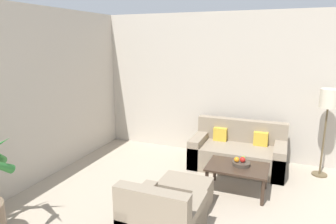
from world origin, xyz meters
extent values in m
cube|color=#BCB2A3|center=(0.00, 6.78, 1.35)|extent=(8.20, 0.06, 2.70)
cone|color=#2D7533|center=(-2.58, 3.30, 0.96)|extent=(0.57, 0.48, 0.38)
cube|color=gray|center=(-0.48, 6.16, 0.20)|extent=(1.59, 0.83, 0.40)
cube|color=gray|center=(-0.48, 6.49, 0.60)|extent=(1.59, 0.16, 0.40)
cube|color=gray|center=(-1.17, 6.16, 0.26)|extent=(0.20, 0.83, 0.52)
cube|color=gray|center=(0.21, 6.16, 0.26)|extent=(0.20, 0.83, 0.52)
cube|color=gold|center=(-0.84, 6.37, 0.52)|extent=(0.24, 0.12, 0.24)
cube|color=gold|center=(-0.12, 6.37, 0.52)|extent=(0.24, 0.12, 0.24)
cylinder|color=brown|center=(0.85, 6.38, 0.01)|extent=(0.24, 0.24, 0.03)
cylinder|color=brown|center=(0.85, 6.38, 0.59)|extent=(0.03, 0.03, 1.13)
cylinder|color=beige|center=(0.85, 6.38, 1.30)|extent=(0.27, 0.27, 0.30)
cylinder|color=#38281E|center=(-0.73, 5.04, 0.19)|extent=(0.05, 0.05, 0.38)
cylinder|color=#38281E|center=(0.04, 5.04, 0.19)|extent=(0.05, 0.05, 0.38)
cylinder|color=#38281E|center=(-0.73, 5.55, 0.19)|extent=(0.05, 0.05, 0.38)
cylinder|color=#38281E|center=(0.04, 5.55, 0.19)|extent=(0.05, 0.05, 0.38)
cube|color=#38281E|center=(-0.35, 5.30, 0.39)|extent=(0.87, 0.60, 0.03)
cylinder|color=#42382D|center=(-0.30, 5.34, 0.43)|extent=(0.26, 0.26, 0.05)
sphere|color=red|center=(-0.28, 5.34, 0.50)|extent=(0.08, 0.08, 0.08)
sphere|color=olive|center=(-0.29, 5.42, 0.49)|extent=(0.07, 0.07, 0.07)
sphere|color=orange|center=(-0.37, 5.32, 0.50)|extent=(0.08, 0.08, 0.08)
cube|color=gray|center=(-0.92, 3.88, 0.19)|extent=(0.79, 0.78, 0.39)
cube|color=gray|center=(-0.92, 3.57, 0.58)|extent=(0.79, 0.16, 0.38)
cube|color=gray|center=(-1.24, 3.88, 0.24)|extent=(0.16, 0.78, 0.49)
cube|color=gray|center=(-0.93, 4.67, 0.18)|extent=(0.67, 0.47, 0.36)
camera|label=1|loc=(0.22, 1.17, 2.19)|focal=32.00mm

